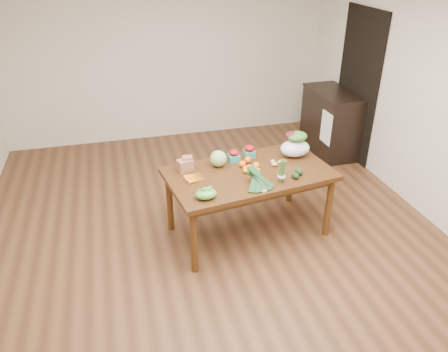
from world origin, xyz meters
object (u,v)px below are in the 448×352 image
object	(u,v)px
dining_table	(248,202)
kale_bunch	(260,180)
asparagus_bundle	(282,171)
mandarin_cluster	(251,169)
salad_bag	(295,145)
paper_bag	(185,164)
cabbage	(218,159)
cabinet	(330,122)

from	to	relation	value
dining_table	kale_bunch	xyz separation A→B (m)	(-0.01, -0.34, 0.45)
kale_bunch	asparagus_bundle	distance (m)	0.25
mandarin_cluster	salad_bag	size ratio (longest dim) A/B	0.54
paper_bag	kale_bunch	bearing A→B (deg)	-40.32
cabbage	asparagus_bundle	world-z (taller)	asparagus_bundle
dining_table	kale_bunch	world-z (taller)	kale_bunch
dining_table	asparagus_bundle	size ratio (longest dim) A/B	6.75
paper_bag	cabbage	xyz separation A→B (m)	(0.36, 0.01, 0.01)
kale_bunch	mandarin_cluster	bearing A→B (deg)	78.92
cabbage	mandarin_cluster	world-z (taller)	cabbage
paper_bag	mandarin_cluster	xyz separation A→B (m)	(0.64, -0.21, -0.03)
salad_bag	asparagus_bundle	bearing A→B (deg)	-124.93
mandarin_cluster	dining_table	bearing A→B (deg)	122.79
kale_bunch	salad_bag	world-z (taller)	salad_bag
paper_bag	kale_bunch	distance (m)	0.82
cabinet	asparagus_bundle	bearing A→B (deg)	-128.56
paper_bag	cabinet	bearing A→B (deg)	31.42
asparagus_bundle	dining_table	bearing A→B (deg)	120.72
cabbage	salad_bag	world-z (taller)	salad_bag
cabinet	salad_bag	size ratio (longest dim) A/B	3.07
cabinet	mandarin_cluster	size ratio (longest dim) A/B	5.67
salad_bag	cabbage	bearing A→B (deg)	-178.51
cabinet	kale_bunch	size ratio (longest dim) A/B	2.55
cabbage	mandarin_cluster	xyz separation A→B (m)	(0.29, -0.22, -0.05)
cabinet	mandarin_cluster	world-z (taller)	cabinet
dining_table	salad_bag	xyz separation A→B (m)	(0.60, 0.23, 0.50)
paper_bag	salad_bag	bearing A→B (deg)	1.50
asparagus_bundle	salad_bag	size ratio (longest dim) A/B	0.75
salad_bag	cabinet	bearing A→B (deg)	50.23
paper_bag	mandarin_cluster	size ratio (longest dim) A/B	1.14
paper_bag	cabbage	world-z (taller)	cabbage
cabinet	paper_bag	distance (m)	2.90
paper_bag	asparagus_bundle	xyz separation A→B (m)	(0.87, -0.49, 0.05)
kale_bunch	dining_table	bearing A→B (deg)	80.42
paper_bag	salad_bag	size ratio (longest dim) A/B	0.62
dining_table	paper_bag	xyz separation A→B (m)	(-0.63, 0.20, 0.45)
mandarin_cluster	kale_bunch	world-z (taller)	kale_bunch
cabbage	mandarin_cluster	bearing A→B (deg)	-37.56
mandarin_cluster	kale_bunch	bearing A→B (deg)	-92.59
mandarin_cluster	salad_bag	bearing A→B (deg)	22.34
cabinet	kale_bunch	xyz separation A→B (m)	(-1.83, -2.03, 0.36)
cabinet	mandarin_cluster	xyz separation A→B (m)	(-1.81, -1.71, 0.32)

